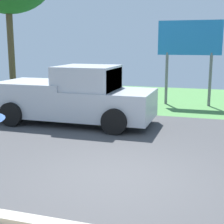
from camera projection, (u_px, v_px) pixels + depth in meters
name	position (u px, v px, depth m)	size (l,w,h in m)	color
ground_plane	(148.00, 140.00, 9.28)	(40.00, 22.00, 0.20)	#424244
pickup_truck	(74.00, 97.00, 10.94)	(5.20, 2.28, 1.88)	#ADB2BA
roadside_billboard	(189.00, 44.00, 13.82)	(2.60, 0.12, 3.50)	slate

